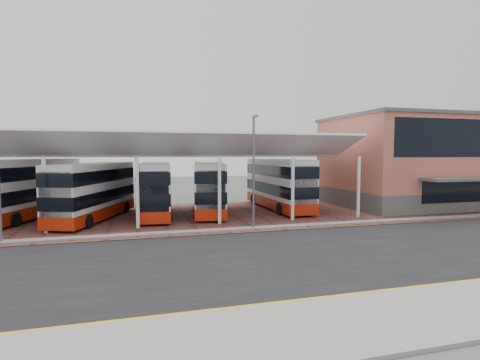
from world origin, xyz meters
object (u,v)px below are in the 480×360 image
at_px(bus_4, 209,188).
at_px(bus_5, 278,184).
at_px(bus_3, 155,189).
at_px(bus_2, 94,192).
at_px(bus_1, 29,189).
at_px(terminal, 421,161).

distance_m(bus_4, bus_5, 6.99).
bearing_deg(bus_3, bus_4, 5.81).
height_order(bus_2, bus_5, bus_5).
xyz_separation_m(bus_1, bus_2, (5.25, -2.26, -0.16)).
bearing_deg(terminal, bus_5, 176.44).
bearing_deg(bus_5, bus_3, -176.41).
bearing_deg(bus_2, bus_4, 26.22).
xyz_separation_m(bus_1, bus_5, (21.90, -0.48, -0.04)).
xyz_separation_m(terminal, bus_3, (-27.49, 0.12, -2.36)).
relative_size(bus_1, bus_2, 1.07).
bearing_deg(bus_4, bus_5, 15.54).
distance_m(bus_3, bus_5, 11.78).
bearing_deg(terminal, bus_2, -178.57).
distance_m(bus_1, bus_2, 5.72).
bearing_deg(bus_3, bus_1, 176.70).
bearing_deg(bus_4, bus_2, -164.06).
distance_m(bus_1, bus_4, 15.00).
xyz_separation_m(bus_3, bus_5, (11.75, 0.85, 0.15)).
distance_m(bus_2, bus_5, 16.75).
distance_m(terminal, bus_5, 15.92).
xyz_separation_m(terminal, bus_2, (-32.39, -0.81, -2.33)).
bearing_deg(bus_1, bus_3, 12.10).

